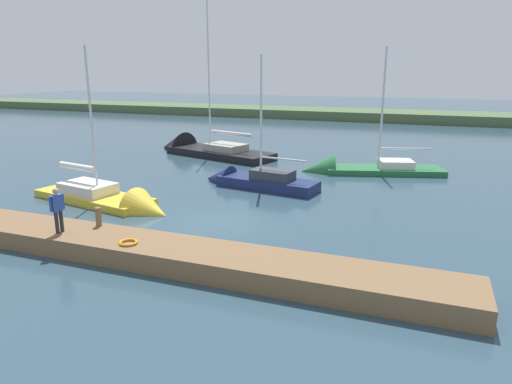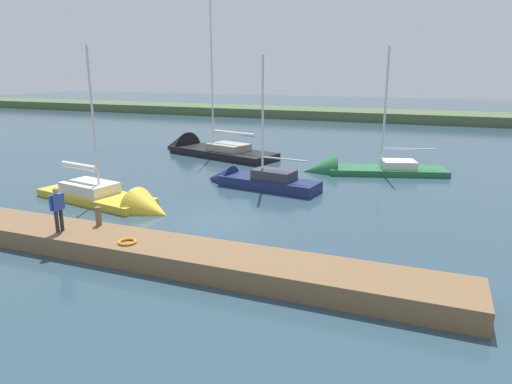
{
  "view_description": "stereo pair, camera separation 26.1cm",
  "coord_description": "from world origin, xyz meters",
  "px_view_note": "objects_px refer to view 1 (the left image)",
  "views": [
    {
      "loc": [
        -8.63,
        17.69,
        6.66
      ],
      "look_at": [
        -1.82,
        -0.27,
        1.53
      ],
      "focal_mm": 32.33,
      "sensor_mm": 36.0,
      "label": 1
    },
    {
      "loc": [
        -8.87,
        17.6,
        6.66
      ],
      "look_at": [
        -1.82,
        -0.27,
        1.53
      ],
      "focal_mm": 32.33,
      "sensor_mm": 36.0,
      "label": 2
    }
  ],
  "objects_px": {
    "mooring_post_near": "(98,217)",
    "person_on_dock": "(57,207)",
    "life_ring_buoy": "(128,242)",
    "sailboat_far_right": "(115,203)",
    "sailboat_outer_mooring": "(251,183)",
    "sailboat_inner_slip": "(198,151)",
    "sailboat_far_left": "(354,171)"
  },
  "relations": [
    {
      "from": "mooring_post_near",
      "to": "life_ring_buoy",
      "type": "bearing_deg",
      "value": 151.41
    },
    {
      "from": "mooring_post_near",
      "to": "sailboat_far_right",
      "type": "height_order",
      "value": "sailboat_far_right"
    },
    {
      "from": "sailboat_far_left",
      "to": "sailboat_far_right",
      "type": "relative_size",
      "value": 1.07
    },
    {
      "from": "sailboat_far_right",
      "to": "sailboat_inner_slip",
      "type": "bearing_deg",
      "value": 112.53
    },
    {
      "from": "sailboat_far_left",
      "to": "sailboat_inner_slip",
      "type": "relative_size",
      "value": 0.69
    },
    {
      "from": "sailboat_inner_slip",
      "to": "sailboat_far_right",
      "type": "xyz_separation_m",
      "value": [
        -3.03,
        14.76,
        -0.06
      ]
    },
    {
      "from": "life_ring_buoy",
      "to": "sailboat_inner_slip",
      "type": "bearing_deg",
      "value": -68.65
    },
    {
      "from": "mooring_post_near",
      "to": "person_on_dock",
      "type": "xyz_separation_m",
      "value": [
        0.87,
        1.14,
        0.63
      ]
    },
    {
      "from": "sailboat_inner_slip",
      "to": "person_on_dock",
      "type": "xyz_separation_m",
      "value": [
        -4.88,
        20.38,
        1.53
      ]
    },
    {
      "from": "sailboat_far_left",
      "to": "sailboat_inner_slip",
      "type": "xyz_separation_m",
      "value": [
        13.08,
        -2.74,
        0.09
      ]
    },
    {
      "from": "mooring_post_near",
      "to": "sailboat_inner_slip",
      "type": "distance_m",
      "value": 20.11
    },
    {
      "from": "mooring_post_near",
      "to": "sailboat_inner_slip",
      "type": "bearing_deg",
      "value": -73.37
    },
    {
      "from": "sailboat_outer_mooring",
      "to": "sailboat_far_right",
      "type": "height_order",
      "value": "sailboat_far_right"
    },
    {
      "from": "person_on_dock",
      "to": "mooring_post_near",
      "type": "bearing_deg",
      "value": 60.72
    },
    {
      "from": "person_on_dock",
      "to": "sailboat_inner_slip",
      "type": "bearing_deg",
      "value": 111.49
    },
    {
      "from": "mooring_post_near",
      "to": "sailboat_far_left",
      "type": "height_order",
      "value": "sailboat_far_left"
    },
    {
      "from": "sailboat_far_left",
      "to": "sailboat_far_right",
      "type": "bearing_deg",
      "value": 33.73
    },
    {
      "from": "life_ring_buoy",
      "to": "sailboat_far_right",
      "type": "distance_m",
      "value": 7.6
    },
    {
      "from": "sailboat_outer_mooring",
      "to": "sailboat_inner_slip",
      "type": "bearing_deg",
      "value": -38.22
    },
    {
      "from": "life_ring_buoy",
      "to": "sailboat_far_left",
      "type": "height_order",
      "value": "sailboat_far_left"
    },
    {
      "from": "life_ring_buoy",
      "to": "person_on_dock",
      "type": "height_order",
      "value": "person_on_dock"
    },
    {
      "from": "person_on_dock",
      "to": "sailboat_far_left",
      "type": "bearing_deg",
      "value": 73.09
    },
    {
      "from": "life_ring_buoy",
      "to": "sailboat_far_left",
      "type": "relative_size",
      "value": 0.07
    },
    {
      "from": "life_ring_buoy",
      "to": "sailboat_far_left",
      "type": "distance_m",
      "value": 18.46
    },
    {
      "from": "sailboat_far_left",
      "to": "person_on_dock",
      "type": "xyz_separation_m",
      "value": [
        8.2,
        17.65,
        1.62
      ]
    },
    {
      "from": "life_ring_buoy",
      "to": "person_on_dock",
      "type": "distance_m",
      "value": 3.26
    },
    {
      "from": "mooring_post_near",
      "to": "person_on_dock",
      "type": "height_order",
      "value": "person_on_dock"
    },
    {
      "from": "sailboat_far_right",
      "to": "person_on_dock",
      "type": "height_order",
      "value": "sailboat_far_right"
    },
    {
      "from": "sailboat_far_left",
      "to": "sailboat_far_right",
      "type": "height_order",
      "value": "sailboat_far_left"
    },
    {
      "from": "sailboat_far_right",
      "to": "person_on_dock",
      "type": "xyz_separation_m",
      "value": [
        -1.85,
        5.62,
        1.59
      ]
    },
    {
      "from": "life_ring_buoy",
      "to": "sailboat_inner_slip",
      "type": "height_order",
      "value": "sailboat_inner_slip"
    },
    {
      "from": "sailboat_outer_mooring",
      "to": "sailboat_inner_slip",
      "type": "relative_size",
      "value": 0.6
    }
  ]
}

